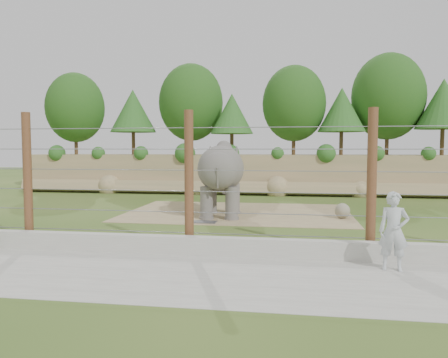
# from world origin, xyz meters

# --- Properties ---
(ground) EXTENTS (90.00, 90.00, 0.00)m
(ground) POSITION_xyz_m (0.00, 0.00, 0.00)
(ground) COLOR #325519
(ground) RESTS_ON ground
(back_embankment) EXTENTS (30.00, 5.52, 8.77)m
(back_embankment) POSITION_xyz_m (0.59, 12.68, 3.97)
(back_embankment) COLOR #8A8058
(back_embankment) RESTS_ON ground
(dirt_patch) EXTENTS (10.00, 7.00, 0.02)m
(dirt_patch) POSITION_xyz_m (0.50, 3.00, 0.01)
(dirt_patch) COLOR #937958
(dirt_patch) RESTS_ON ground
(drain_grate) EXTENTS (1.00, 0.60, 0.03)m
(drain_grate) POSITION_xyz_m (-0.51, 0.09, 0.04)
(drain_grate) COLOR #262628
(drain_grate) RESTS_ON dirt_patch
(elephant) EXTENTS (1.99, 4.06, 3.19)m
(elephant) POSITION_xyz_m (-0.10, 1.75, 1.59)
(elephant) COLOR #65605A
(elephant) RESTS_ON ground
(stone_ball) EXTENTS (0.63, 0.63, 0.63)m
(stone_ball) POSITION_xyz_m (4.99, 1.94, 0.33)
(stone_ball) COLOR gray
(stone_ball) RESTS_ON dirt_patch
(retaining_wall) EXTENTS (26.00, 0.35, 0.50)m
(retaining_wall) POSITION_xyz_m (0.00, -5.00, 0.25)
(retaining_wall) COLOR #A5A39A
(retaining_wall) RESTS_ON ground
(walkway) EXTENTS (26.00, 4.00, 0.01)m
(walkway) POSITION_xyz_m (0.00, -7.00, 0.01)
(walkway) COLOR #A5A39A
(walkway) RESTS_ON ground
(barrier_fence) EXTENTS (20.26, 0.26, 4.00)m
(barrier_fence) POSITION_xyz_m (0.00, -4.50, 2.00)
(barrier_fence) COLOR #512B1A
(barrier_fence) RESTS_ON ground
(zookeeper) EXTENTS (0.74, 0.54, 1.89)m
(zookeeper) POSITION_xyz_m (5.30, -5.81, 0.95)
(zookeeper) COLOR #A7ACB1
(zookeeper) RESTS_ON walkway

